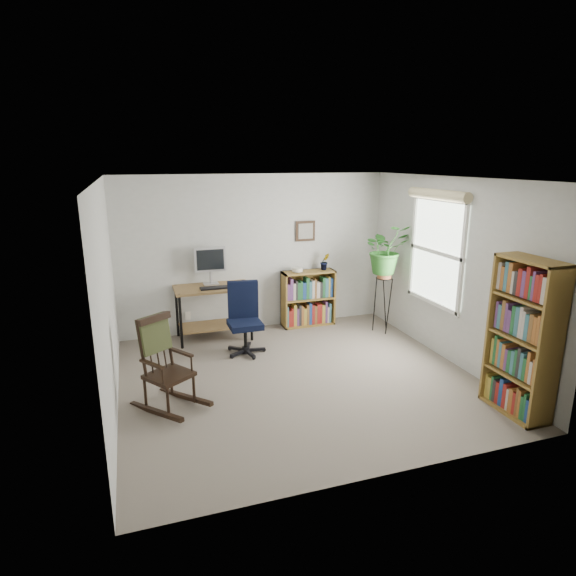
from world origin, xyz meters
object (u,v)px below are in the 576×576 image
object	(u,v)px
rocking_chair	(168,363)
desk	(214,313)
tall_bookshelf	(523,338)
low_bookshelf	(308,298)
office_chair	(245,319)

from	to	relation	value
rocking_chair	desk	bearing A→B (deg)	32.33
rocking_chair	tall_bookshelf	world-z (taller)	tall_bookshelf
desk	tall_bookshelf	size ratio (longest dim) A/B	0.67
tall_bookshelf	rocking_chair	bearing A→B (deg)	160.28
low_bookshelf	office_chair	bearing A→B (deg)	-145.94
rocking_chair	tall_bookshelf	size ratio (longest dim) A/B	0.62
desk	tall_bookshelf	bearing A→B (deg)	-50.09
desk	low_bookshelf	size ratio (longest dim) A/B	1.24
rocking_chair	low_bookshelf	world-z (taller)	rocking_chair
office_chair	rocking_chair	xyz separation A→B (m)	(-1.12, -1.21, 0.01)
office_chair	low_bookshelf	world-z (taller)	office_chair
desk	rocking_chair	distance (m)	2.10
desk	office_chair	size ratio (longest dim) A/B	1.11
rocking_chair	tall_bookshelf	distance (m)	3.70
office_chair	tall_bookshelf	world-z (taller)	tall_bookshelf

